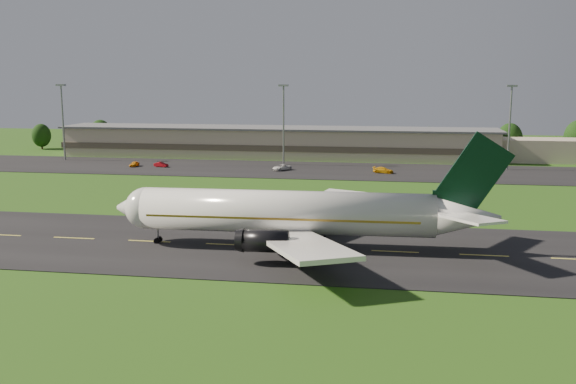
# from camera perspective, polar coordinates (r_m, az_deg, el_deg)

# --- Properties ---
(ground) EXTENTS (360.00, 360.00, 0.00)m
(ground) POSITION_cam_1_polar(r_m,az_deg,el_deg) (89.42, -12.22, -4.36)
(ground) COLOR #1B4110
(ground) RESTS_ON ground
(taxiway) EXTENTS (220.00, 30.00, 0.10)m
(taxiway) POSITION_cam_1_polar(r_m,az_deg,el_deg) (89.40, -12.22, -4.33)
(taxiway) COLOR black
(taxiway) RESTS_ON ground
(apron) EXTENTS (260.00, 30.00, 0.10)m
(apron) POSITION_cam_1_polar(r_m,az_deg,el_deg) (157.37, -2.68, 2.09)
(apron) COLOR black
(apron) RESTS_ON ground
(airliner) EXTENTS (51.28, 42.17, 15.57)m
(airliner) POSITION_cam_1_polar(r_m,az_deg,el_deg) (83.28, 0.45, -1.90)
(airliner) COLOR white
(airliner) RESTS_ON ground
(terminal) EXTENTS (145.00, 16.00, 8.40)m
(terminal) POSITION_cam_1_polar(r_m,az_deg,el_deg) (179.44, 0.91, 4.36)
(terminal) COLOR tan
(terminal) RESTS_ON ground
(light_mast_west) EXTENTS (2.40, 1.20, 20.35)m
(light_mast_west) POSITION_cam_1_polar(r_m,az_deg,el_deg) (182.85, -19.41, 6.65)
(light_mast_west) COLOR gray
(light_mast_west) RESTS_ON ground
(light_mast_centre) EXTENTS (2.40, 1.20, 20.35)m
(light_mast_centre) POSITION_cam_1_polar(r_m,az_deg,el_deg) (163.02, -0.40, 6.87)
(light_mast_centre) COLOR gray
(light_mast_centre) RESTS_ON ground
(light_mast_east) EXTENTS (2.40, 1.20, 20.35)m
(light_mast_east) POSITION_cam_1_polar(r_m,az_deg,el_deg) (163.14, 19.14, 6.31)
(light_mast_east) COLOR gray
(light_mast_east) RESTS_ON ground
(tree_line) EXTENTS (196.54, 9.35, 10.57)m
(tree_line) POSITION_cam_1_polar(r_m,az_deg,el_deg) (187.60, 12.06, 4.69)
(tree_line) COLOR black
(tree_line) RESTS_ON ground
(service_vehicle_a) EXTENTS (1.57, 3.73, 1.26)m
(service_vehicle_a) POSITION_cam_1_polar(r_m,az_deg,el_deg) (165.11, -13.50, 2.44)
(service_vehicle_a) COLOR orange
(service_vehicle_a) RESTS_ON apron
(service_vehicle_b) EXTENTS (3.81, 2.00, 1.20)m
(service_vehicle_b) POSITION_cam_1_polar(r_m,az_deg,el_deg) (162.82, -11.22, 2.41)
(service_vehicle_b) COLOR #9C0A13
(service_vehicle_b) RESTS_ON apron
(service_vehicle_c) EXTENTS (4.79, 5.13, 1.34)m
(service_vehicle_c) POSITION_cam_1_polar(r_m,az_deg,el_deg) (153.89, -0.55, 2.19)
(service_vehicle_c) COLOR silver
(service_vehicle_c) RESTS_ON apron
(service_vehicle_d) EXTENTS (5.10, 3.14, 1.38)m
(service_vehicle_d) POSITION_cam_1_polar(r_m,az_deg,el_deg) (151.02, 8.46, 1.94)
(service_vehicle_d) COLOR orange
(service_vehicle_d) RESTS_ON apron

